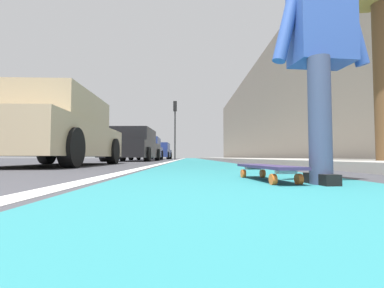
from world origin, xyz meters
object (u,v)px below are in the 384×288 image
skater_person (321,48)px  parked_car_near (56,131)px  skateboard (267,168)px  parked_car_far (147,149)px  traffic_light (175,119)px  parked_car_end (160,151)px  parked_car_mid (134,146)px

skater_person → parked_car_near: 5.38m
skateboard → parked_car_far: bearing=11.8°
skateboard → traffic_light: bearing=5.0°
skateboard → traffic_light: 19.93m
parked_car_far → parked_car_end: (6.74, -0.10, 0.00)m
parked_car_near → traffic_light: bearing=-6.0°
skateboard → parked_car_near: parked_car_near is taller
parked_car_near → parked_car_far: bearing=0.0°
skateboard → skater_person: 0.92m
skateboard → skater_person: size_ratio=0.52×
parked_car_far → skateboard: bearing=-168.2°
skateboard → parked_car_end: size_ratio=0.19×
parked_car_far → parked_car_near: bearing=-180.0°
parked_car_mid → parked_car_far: (5.83, 0.26, 0.03)m
skater_person → parked_car_far: size_ratio=0.36×
parked_car_near → parked_car_end: 19.22m
skater_person → parked_car_far: bearing=12.9°
parked_car_far → traffic_light: size_ratio=0.98×
parked_car_mid → parked_car_far: parked_car_far is taller
skater_person → parked_car_end: bearing=9.0°
parked_car_end → skateboard: bearing=-171.8°
skater_person → traffic_light: traffic_light is taller
parked_car_far → parked_car_end: bearing=-0.8°
parked_car_near → traffic_light: traffic_light is taller
parked_car_end → traffic_light: 4.46m
parked_car_end → traffic_light: (-3.34, -1.58, 2.49)m
skateboard → parked_car_near: bearing=42.3°
parked_car_near → parked_car_mid: size_ratio=0.96×
skateboard → parked_car_near: size_ratio=0.20×
parked_car_far → parked_car_mid: bearing=-177.4°
skateboard → parked_car_far: parked_car_far is taller
skateboard → parked_car_mid: parked_car_mid is taller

